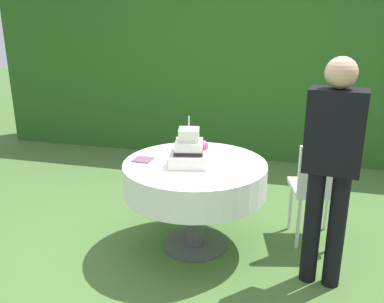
{
  "coord_description": "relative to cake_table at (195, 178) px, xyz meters",
  "views": [
    {
      "loc": [
        0.75,
        -2.97,
        1.84
      ],
      "look_at": [
        -0.02,
        -0.02,
        0.83
      ],
      "focal_mm": 38.88,
      "sensor_mm": 36.0,
      "label": 1
    }
  ],
  "objects": [
    {
      "name": "ground_plane",
      "position": [
        0.0,
        0.0,
        -0.6
      ],
      "size": [
        20.0,
        20.0,
        0.0
      ],
      "primitive_type": "plane",
      "color": "#476B33"
    },
    {
      "name": "foliage_hedge",
      "position": [
        0.0,
        2.6,
        0.51
      ],
      "size": [
        6.81,
        0.59,
        2.23
      ],
      "primitive_type": "cube",
      "color": "#28561E",
      "rests_on": "ground_plane"
    },
    {
      "name": "cake_table",
      "position": [
        0.0,
        0.0,
        0.0
      ],
      "size": [
        1.13,
        1.13,
        0.73
      ],
      "color": "#4C4C51",
      "rests_on": "ground_plane"
    },
    {
      "name": "wedding_cake",
      "position": [
        -0.03,
        -0.04,
        0.24
      ],
      "size": [
        0.34,
        0.34,
        0.39
      ],
      "color": "white",
      "rests_on": "cake_table"
    },
    {
      "name": "serving_plate_near",
      "position": [
        0.11,
        0.32,
        0.14
      ],
      "size": [
        0.13,
        0.13,
        0.01
      ],
      "primitive_type": "cylinder",
      "color": "white",
      "rests_on": "cake_table"
    },
    {
      "name": "serving_plate_far",
      "position": [
        0.16,
        -0.4,
        0.14
      ],
      "size": [
        0.13,
        0.13,
        0.01
      ],
      "primitive_type": "cylinder",
      "color": "white",
      "rests_on": "cake_table"
    },
    {
      "name": "serving_plate_left",
      "position": [
        -0.28,
        0.35,
        0.14
      ],
      "size": [
        0.1,
        0.1,
        0.01
      ],
      "primitive_type": "cylinder",
      "color": "white",
      "rests_on": "cake_table"
    },
    {
      "name": "napkin_stack",
      "position": [
        -0.42,
        -0.04,
        0.14
      ],
      "size": [
        0.15,
        0.15,
        0.01
      ],
      "primitive_type": "cube",
      "rotation": [
        0.0,
        0.0,
        -0.05
      ],
      "color": "#6B4C60",
      "rests_on": "cake_table"
    },
    {
      "name": "garden_chair",
      "position": [
        0.96,
        0.29,
        -0.06
      ],
      "size": [
        0.48,
        0.48,
        0.89
      ],
      "color": "white",
      "rests_on": "ground_plane"
    },
    {
      "name": "standing_person",
      "position": [
        0.99,
        -0.26,
        0.33
      ],
      "size": [
        0.38,
        0.25,
        1.6
      ],
      "color": "black",
      "rests_on": "ground_plane"
    }
  ]
}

